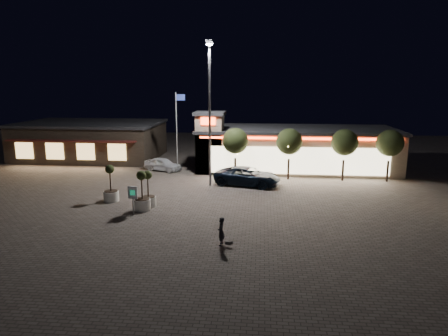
# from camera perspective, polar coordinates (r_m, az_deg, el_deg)

# --- Properties ---
(ground) EXTENTS (90.00, 90.00, 0.00)m
(ground) POSITION_cam_1_polar(r_m,az_deg,el_deg) (28.20, -8.17, -6.47)
(ground) COLOR #635850
(ground) RESTS_ON ground
(retail_building) EXTENTS (20.40, 8.40, 6.10)m
(retail_building) POSITION_cam_1_polar(r_m,az_deg,el_deg) (42.40, 9.52, 2.84)
(retail_building) COLOR tan
(retail_building) RESTS_ON ground
(restaurant_building) EXTENTS (16.40, 11.00, 4.30)m
(restaurant_building) POSITION_cam_1_polar(r_m,az_deg,el_deg) (50.74, -18.41, 3.84)
(restaurant_building) COLOR #382D23
(restaurant_building) RESTS_ON ground
(floodlight_pole) EXTENTS (0.60, 0.40, 12.38)m
(floodlight_pole) POSITION_cam_1_polar(r_m,az_deg,el_deg) (34.29, -2.06, 8.93)
(floodlight_pole) COLOR gray
(floodlight_pole) RESTS_ON ground
(flagpole) EXTENTS (0.95, 0.10, 8.00)m
(flagpole) POSITION_cam_1_polar(r_m,az_deg,el_deg) (40.06, -6.66, 6.05)
(flagpole) COLOR white
(flagpole) RESTS_ON ground
(string_tree_a) EXTENTS (2.42, 2.42, 4.79)m
(string_tree_a) POSITION_cam_1_polar(r_m,az_deg,el_deg) (37.41, 1.63, 3.87)
(string_tree_a) COLOR #332319
(string_tree_a) RESTS_ON ground
(string_tree_b) EXTENTS (2.42, 2.42, 4.79)m
(string_tree_b) POSITION_cam_1_polar(r_m,az_deg,el_deg) (37.41, 9.31, 3.72)
(string_tree_b) COLOR #332319
(string_tree_b) RESTS_ON ground
(string_tree_c) EXTENTS (2.42, 2.42, 4.79)m
(string_tree_c) POSITION_cam_1_polar(r_m,az_deg,el_deg) (38.07, 16.85, 3.50)
(string_tree_c) COLOR #332319
(string_tree_c) RESTS_ON ground
(string_tree_d) EXTENTS (2.42, 2.42, 4.79)m
(string_tree_d) POSITION_cam_1_polar(r_m,az_deg,el_deg) (39.05, 22.62, 3.29)
(string_tree_d) COLOR #332319
(string_tree_d) RESTS_ON ground
(pickup_truck) EXTENTS (6.25, 3.94, 1.61)m
(pickup_truck) POSITION_cam_1_polar(r_m,az_deg,el_deg) (35.35, 3.36, -1.18)
(pickup_truck) COLOR black
(pickup_truck) RESTS_ON ground
(white_sedan) EXTENTS (4.28, 2.98, 1.35)m
(white_sedan) POSITION_cam_1_polar(r_m,az_deg,el_deg) (41.57, -8.76, 0.54)
(white_sedan) COLOR white
(white_sedan) RESTS_ON ground
(pedestrian) EXTENTS (0.43, 0.62, 1.61)m
(pedestrian) POSITION_cam_1_polar(r_m,az_deg,el_deg) (22.51, -0.43, -9.04)
(pedestrian) COLOR black
(pedestrian) RESTS_ON ground
(dog) EXTENTS (0.44, 0.25, 0.24)m
(dog) POSITION_cam_1_polar(r_m,az_deg,el_deg) (22.47, 0.79, -10.64)
(dog) COLOR #59514C
(dog) RESTS_ON ground
(planter_left) EXTENTS (1.16, 1.16, 2.85)m
(planter_left) POSITION_cam_1_polar(r_m,az_deg,el_deg) (31.74, -15.86, -3.04)
(planter_left) COLOR silver
(planter_left) RESTS_ON ground
(planter_mid) EXTENTS (1.17, 1.17, 2.88)m
(planter_mid) POSITION_cam_1_polar(r_m,az_deg,el_deg) (29.03, -11.60, -4.21)
(planter_mid) COLOR silver
(planter_mid) RESTS_ON ground
(planter_right) EXTENTS (1.10, 1.10, 2.70)m
(planter_right) POSITION_cam_1_polar(r_m,az_deg,el_deg) (29.71, -10.76, -3.90)
(planter_right) COLOR silver
(planter_right) RESTS_ON ground
(valet_sign) EXTENTS (0.67, 0.12, 2.01)m
(valet_sign) POSITION_cam_1_polar(r_m,az_deg,el_deg) (27.99, -12.92, -3.78)
(valet_sign) COLOR gray
(valet_sign) RESTS_ON ground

